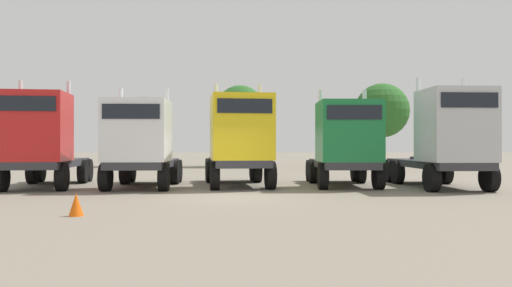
# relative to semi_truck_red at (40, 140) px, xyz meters

# --- Properties ---
(ground) EXTENTS (200.00, 200.00, 0.00)m
(ground) POSITION_rel_semi_truck_red_xyz_m (7.92, -3.19, -1.96)
(ground) COLOR gray
(semi_truck_red) EXTENTS (3.47, 6.63, 4.40)m
(semi_truck_red) POSITION_rel_semi_truck_red_xyz_m (0.00, 0.00, 0.00)
(semi_truck_red) COLOR #333338
(semi_truck_red) RESTS_ON ground
(semi_truck_white) EXTENTS (2.85, 5.88, 4.12)m
(semi_truck_white) POSITION_rel_semi_truck_red_xyz_m (3.99, 0.12, -0.11)
(semi_truck_white) COLOR #333338
(semi_truck_white) RESTS_ON ground
(semi_truck_yellow) EXTENTS (3.43, 6.48, 4.37)m
(semi_truck_yellow) POSITION_rel_semi_truck_red_xyz_m (7.96, 0.88, 0.02)
(semi_truck_yellow) COLOR #333338
(semi_truck_yellow) RESTS_ON ground
(semi_truck_green) EXTENTS (2.67, 5.73, 4.13)m
(semi_truck_green) POSITION_rel_semi_truck_red_xyz_m (12.38, 0.97, -0.10)
(semi_truck_green) COLOR #333338
(semi_truck_green) RESTS_ON ground
(semi_truck_silver) EXTENTS (2.93, 6.41, 4.51)m
(semi_truck_silver) POSITION_rel_semi_truck_red_xyz_m (16.27, 0.06, 0.05)
(semi_truck_silver) COLOR #333338
(semi_truck_silver) RESTS_ON ground
(traffic_cone_near) EXTENTS (0.36, 0.36, 0.57)m
(traffic_cone_near) POSITION_rel_semi_truck_red_xyz_m (4.31, -7.64, -1.68)
(traffic_cone_near) COLOR #F2590C
(traffic_cone_near) RESTS_ON ground
(oak_far_left) EXTENTS (3.87, 3.87, 5.73)m
(oak_far_left) POSITION_rel_semi_truck_red_xyz_m (-0.92, 21.22, 1.82)
(oak_far_left) COLOR #4C3823
(oak_far_left) RESTS_ON ground
(oak_far_centre) EXTENTS (4.08, 4.08, 6.62)m
(oak_far_centre) POSITION_rel_semi_truck_red_xyz_m (7.02, 20.92, 2.60)
(oak_far_centre) COLOR #4C3823
(oak_far_centre) RESTS_ON ground
(oak_far_right) EXTENTS (4.14, 4.14, 6.47)m
(oak_far_right) POSITION_rel_semi_truck_red_xyz_m (17.98, 18.53, 2.42)
(oak_far_right) COLOR #4C3823
(oak_far_right) RESTS_ON ground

